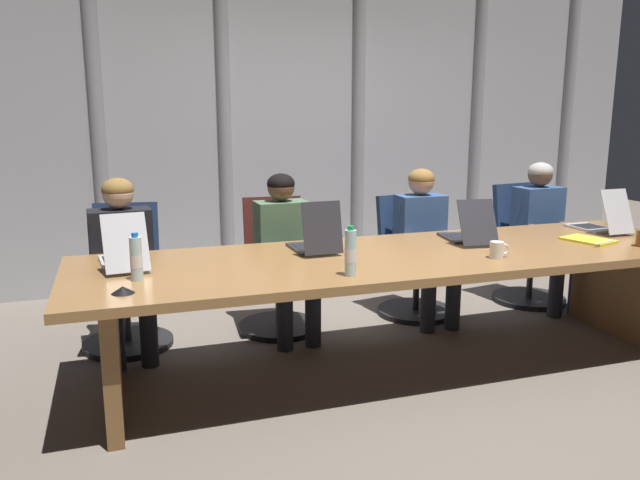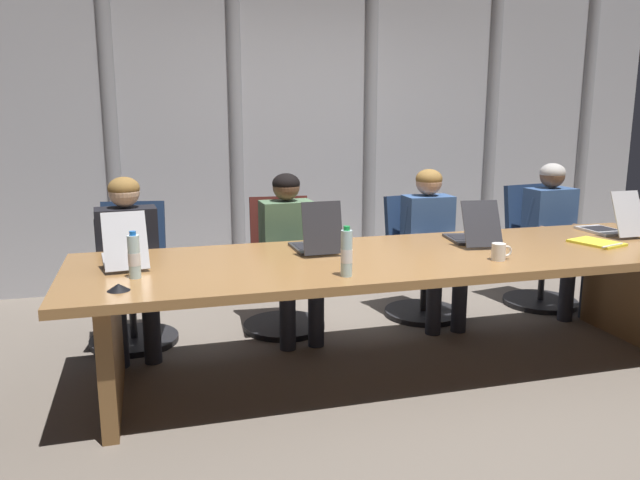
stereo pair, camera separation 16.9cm
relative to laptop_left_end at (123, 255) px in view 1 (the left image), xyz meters
name	(u,v)px [view 1 (the left image)]	position (x,y,z in m)	size (l,w,h in m)	color
ground_plane	(402,366)	(1.63, -0.21, -0.79)	(14.26, 14.26, 0.00)	#6B6056
conference_table	(404,275)	(1.63, -0.21, -0.20)	(3.94, 1.13, 0.73)	olive
curtain_backdrop	(298,120)	(1.63, 2.07, 0.71)	(7.13, 0.17, 2.99)	#B2B2B7
laptop_left_end	(123,255)	(0.00, 0.00, 0.00)	(0.28, 0.52, 0.31)	#BCBCC1
laptop_left_mid	(315,242)	(1.12, 0.00, 0.00)	(0.25, 0.41, 0.33)	#2D2D33
laptop_center	(467,233)	(2.17, -0.02, 0.00)	(0.30, 0.49, 0.29)	#2D2D33
laptop_right_mid	(599,223)	(3.26, -0.01, 0.00)	(0.23, 0.47, 0.31)	#BCBCC1
office_chair_left_end	(126,293)	(0.01, 0.74, -0.43)	(0.60, 0.61, 0.96)	navy
office_chair_left_mid	(277,280)	(1.07, 0.74, -0.43)	(0.60, 0.60, 0.95)	#511E19
office_chair_center	(413,269)	(2.17, 0.74, -0.44)	(0.60, 0.61, 0.93)	navy
office_chair_right_mid	(527,257)	(3.24, 0.74, -0.42)	(0.60, 0.61, 0.98)	navy
person_left_end	(123,255)	(0.00, 0.58, -0.13)	(0.43, 0.57, 1.15)	black
person_left_mid	(286,245)	(1.09, 0.58, -0.14)	(0.39, 0.56, 1.15)	#4C6B4C
person_center	(425,235)	(2.18, 0.58, -0.13)	(0.37, 0.55, 1.15)	#335184
person_right_mid	(544,225)	(3.26, 0.58, -0.12)	(0.41, 0.56, 1.17)	#335184
water_bottle_primary	(136,259)	(0.06, -0.34, 0.05)	(0.06, 0.06, 0.25)	silver
water_bottle_secondary	(350,253)	(1.12, -0.60, 0.06)	(0.06, 0.06, 0.27)	silver
coffee_mug_near	(497,250)	(2.09, -0.50, -0.01)	(0.13, 0.08, 0.10)	white
conference_mic_left_side	(123,290)	(-0.01, -0.56, -0.04)	(0.11, 0.11, 0.04)	black
spiral_notepad	(588,240)	(2.94, -0.28, -0.05)	(0.30, 0.36, 0.03)	yellow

